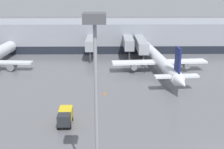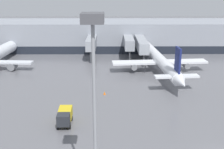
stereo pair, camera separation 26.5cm
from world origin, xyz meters
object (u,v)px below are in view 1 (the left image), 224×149
object	(u,v)px
parked_jet_1	(160,60)
apron_light_mast_2	(95,61)
traffic_cone_2	(105,93)
service_truck_1	(65,116)

from	to	relation	value
parked_jet_1	apron_light_mast_2	distance (m)	47.03
traffic_cone_2	apron_light_mast_2	size ratio (longest dim) A/B	0.03
parked_jet_1	apron_light_mast_2	bearing A→B (deg)	158.48
service_truck_1	apron_light_mast_2	distance (m)	21.71
parked_jet_1	traffic_cone_2	bearing A→B (deg)	134.22
traffic_cone_2	apron_light_mast_2	xyz separation A→B (m)	(-0.26, -28.61, 14.19)
apron_light_mast_2	traffic_cone_2	bearing A→B (deg)	89.48
service_truck_1	apron_light_mast_2	xyz separation A→B (m)	(5.55, -16.46, 13.02)
traffic_cone_2	apron_light_mast_2	distance (m)	31.94
service_truck_1	apron_light_mast_2	world-z (taller)	apron_light_mast_2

